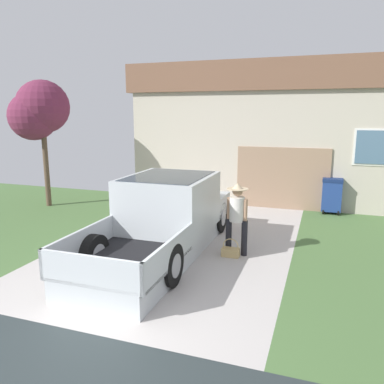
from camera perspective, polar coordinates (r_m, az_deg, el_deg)
The scene contains 6 objects.
pickup_truck at distance 8.81m, azimuth -3.71°, elevation -3.66°, with size 2.04×5.49×1.70m.
person_with_hat at distance 8.42m, azimuth 6.75°, elevation -3.08°, with size 0.50×0.47×1.61m.
handbag at distance 8.51m, azimuth 5.80°, elevation -8.85°, with size 0.39×0.21×0.41m.
house_with_garage at distance 16.00m, azimuth 13.27°, elevation 8.98°, with size 10.27×6.89×4.80m.
front_yard_tree at distance 13.75m, azimuth -21.98°, elevation 11.16°, with size 1.91×1.86×4.18m.
wheeled_trash_bin at distance 12.76m, azimuth 20.18°, elevation -0.28°, with size 0.60×0.72×1.12m.
Camera 1 is at (3.12, -4.16, 3.08)m, focal length 35.62 mm.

